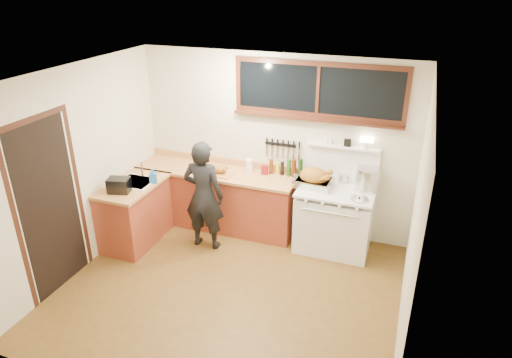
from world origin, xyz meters
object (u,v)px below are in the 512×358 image
at_px(man, 204,196).
at_px(vintage_stove, 334,218).
at_px(cutting_board, 220,171).
at_px(roast_turkey, 314,179).

bearing_deg(man, vintage_stove, 18.29).
bearing_deg(man, cutting_board, 87.77).
distance_m(man, roast_turkey, 1.52).
xyz_separation_m(cutting_board, roast_turkey, (1.37, 0.08, 0.05)).
height_order(vintage_stove, cutting_board, vintage_stove).
bearing_deg(vintage_stove, man, -161.71).
height_order(man, cutting_board, man).
bearing_deg(cutting_board, man, -92.23).
xyz_separation_m(vintage_stove, roast_turkey, (-0.32, 0.02, 0.54)).
height_order(vintage_stove, man, vintage_stove).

